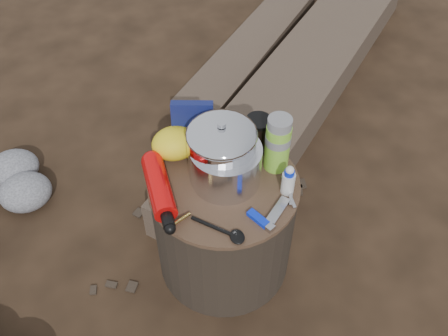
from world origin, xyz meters
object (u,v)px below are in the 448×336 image
object	(u,v)px
camping_pot	(222,151)
travel_mug	(258,134)
log_main	(301,83)
fuel_bottle	(159,187)
stump	(224,224)
thermos	(278,144)

from	to	relation	value
camping_pot	travel_mug	distance (m)	0.17
log_main	camping_pot	world-z (taller)	camping_pot
fuel_bottle	travel_mug	bearing A→B (deg)	17.66
stump	fuel_bottle	distance (m)	0.31
camping_pot	thermos	xyz separation A→B (m)	(0.17, -0.01, -0.01)
stump	camping_pot	xyz separation A→B (m)	(0.00, 0.04, 0.31)
stump	thermos	distance (m)	0.35
fuel_bottle	thermos	world-z (taller)	thermos
log_main	fuel_bottle	bearing A→B (deg)	-90.49
camping_pot	fuel_bottle	bearing A→B (deg)	-173.77
camping_pot	thermos	size ratio (longest dim) A/B	1.06
stump	camping_pot	distance (m)	0.31
thermos	travel_mug	bearing A→B (deg)	106.09
stump	fuel_bottle	size ratio (longest dim) A/B	1.64
thermos	camping_pot	bearing A→B (deg)	175.09
fuel_bottle	log_main	bearing A→B (deg)	43.86
thermos	log_main	bearing A→B (deg)	58.84
stump	camping_pot	size ratio (longest dim) A/B	2.27
stump	thermos	size ratio (longest dim) A/B	2.41
fuel_bottle	thermos	size ratio (longest dim) A/B	1.47
fuel_bottle	stump	bearing A→B (deg)	-3.13
travel_mug	camping_pot	bearing A→B (deg)	-151.51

